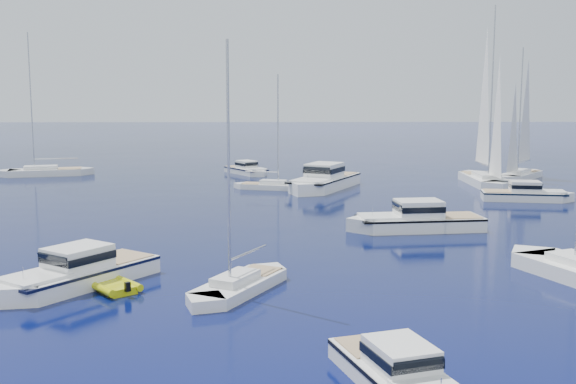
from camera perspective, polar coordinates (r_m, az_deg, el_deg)
name	(u,v)px	position (r m, az deg, el deg)	size (l,w,h in m)	color
ground	(273,347)	(27.35, -1.22, -12.59)	(400.00, 400.00, 0.00)	#09105B
motor_cruiser_left	(76,286)	(36.97, -16.94, -7.38)	(3.02, 9.88, 2.59)	white
motor_cruiser_centre	(415,230)	(50.21, 10.36, -3.08)	(3.19, 10.42, 2.74)	silver
motor_cruiser_far_r	(526,201)	(66.23, 18.89, -0.67)	(2.64, 8.63, 2.26)	silver
motor_cruiser_distant	(323,189)	(70.14, 2.89, 0.24)	(3.86, 12.63, 3.32)	white
motor_cruiser_horizon	(247,174)	(83.00, -3.35, 1.47)	(2.38, 7.78, 2.04)	white
sailboat_fore	(239,291)	(34.60, -4.01, -8.11)	(2.22, 8.53, 12.55)	silver
sailboat_centre	(270,189)	(70.04, -1.46, 0.23)	(2.10, 8.06, 11.85)	silver
sailboat_sails_r	(484,184)	(76.55, 15.76, 0.61)	(3.36, 12.93, 19.00)	silver
sailboat_far_l	(45,176)	(86.22, -19.22, 1.28)	(3.01, 11.56, 16.99)	silver
sailboat_sails_far	(520,179)	(82.69, 18.45, 1.04)	(2.66, 10.23, 15.05)	white
tender_yellow	(108,288)	(36.19, -14.49, -7.62)	(2.21, 4.11, 0.95)	#BCC30B
tender_grey_far	(265,189)	(70.08, -1.88, 0.24)	(1.85, 3.31, 0.95)	black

